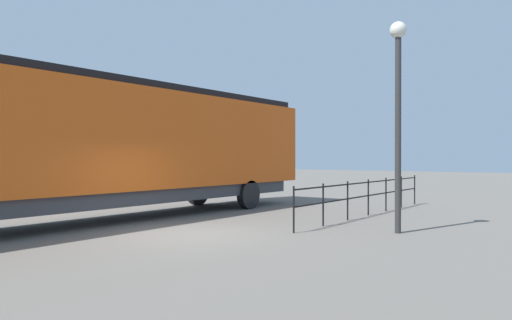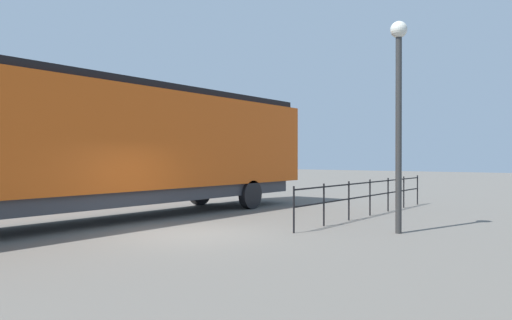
{
  "view_description": "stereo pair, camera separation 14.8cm",
  "coord_description": "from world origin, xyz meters",
  "views": [
    {
      "loc": [
        8.95,
        -9.18,
        2.0
      ],
      "look_at": [
        1.47,
        1.07,
        1.93
      ],
      "focal_mm": 34.43,
      "sensor_mm": 36.0,
      "label": 1
    },
    {
      "loc": [
        9.07,
        -9.09,
        2.0
      ],
      "look_at": [
        1.47,
        1.07,
        1.93
      ],
      "focal_mm": 34.43,
      "sensor_mm": 36.0,
      "label": 2
    }
  ],
  "objects": [
    {
      "name": "ground_plane",
      "position": [
        0.0,
        0.0,
        0.0
      ],
      "size": [
        120.0,
        120.0,
        0.0
      ],
      "primitive_type": "plane",
      "color": "#666059"
    },
    {
      "name": "lamp_post",
      "position": [
        4.37,
        3.42,
        3.67
      ],
      "size": [
        0.44,
        0.44,
        5.56
      ],
      "color": "#2D2D2D",
      "rests_on": "ground_plane"
    },
    {
      "name": "locomotive",
      "position": [
        -3.79,
        0.86,
        2.43
      ],
      "size": [
        2.97,
        17.86,
        4.37
      ],
      "color": "#D15114",
      "rests_on": "ground_plane"
    },
    {
      "name": "platform_fence",
      "position": [
        2.15,
        6.68,
        0.79
      ],
      "size": [
        0.05,
        9.76,
        1.24
      ],
      "color": "black",
      "rests_on": "ground_plane"
    }
  ]
}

